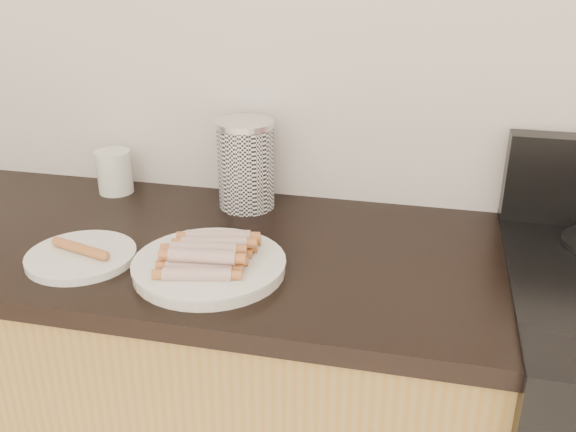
% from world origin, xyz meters
% --- Properties ---
extents(wall_back, '(4.00, 0.04, 2.60)m').
position_xyz_m(wall_back, '(0.00, 2.00, 1.30)').
color(wall_back, silver).
rests_on(wall_back, ground).
extents(cabinet_base, '(2.20, 0.59, 0.86)m').
position_xyz_m(cabinet_base, '(-0.70, 1.69, 0.43)').
color(cabinet_base, olive).
rests_on(cabinet_base, floor).
extents(counter_slab, '(2.20, 0.62, 0.04)m').
position_xyz_m(counter_slab, '(-0.70, 1.69, 0.88)').
color(counter_slab, black).
rests_on(counter_slab, cabinet_base).
extents(main_plate, '(0.38, 0.38, 0.02)m').
position_xyz_m(main_plate, '(-0.17, 1.57, 0.91)').
color(main_plate, white).
rests_on(main_plate, counter_slab).
extents(side_plate, '(0.26, 0.26, 0.02)m').
position_xyz_m(side_plate, '(-0.44, 1.56, 0.91)').
color(side_plate, white).
rests_on(side_plate, counter_slab).
extents(hotdog_pile, '(0.13, 0.19, 0.05)m').
position_xyz_m(hotdog_pile, '(-0.17, 1.57, 0.94)').
color(hotdog_pile, '#A24534').
rests_on(hotdog_pile, main_plate).
extents(plain_sausages, '(0.13, 0.06, 0.02)m').
position_xyz_m(plain_sausages, '(-0.44, 1.56, 0.93)').
color(plain_sausages, '#BE7942').
rests_on(plain_sausages, side_plate).
extents(canister, '(0.14, 0.14, 0.21)m').
position_xyz_m(canister, '(-0.19, 1.91, 1.01)').
color(canister, silver).
rests_on(canister, counter_slab).
extents(mug, '(0.10, 0.10, 0.11)m').
position_xyz_m(mug, '(-0.55, 1.92, 0.95)').
color(mug, white).
rests_on(mug, counter_slab).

